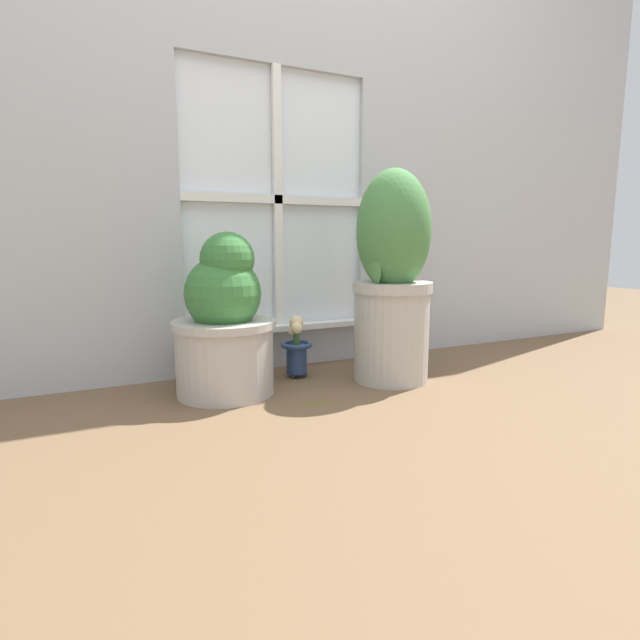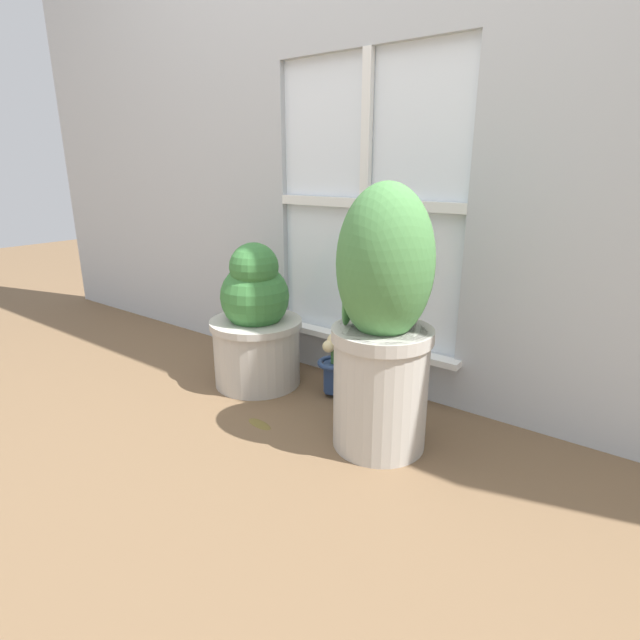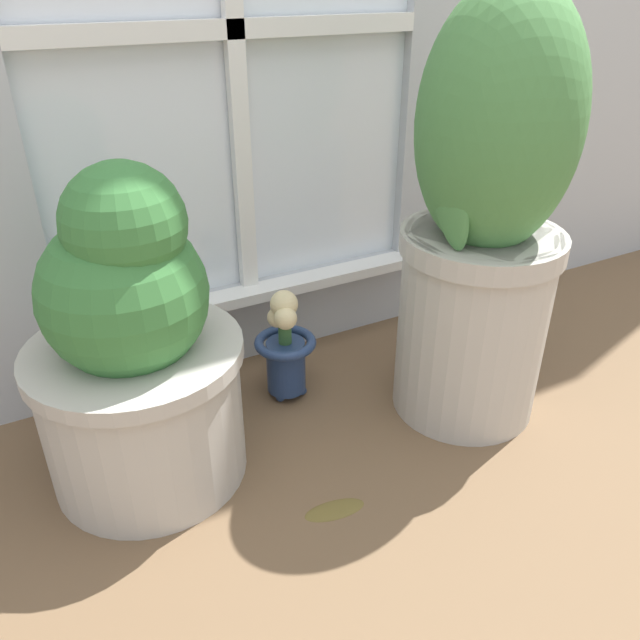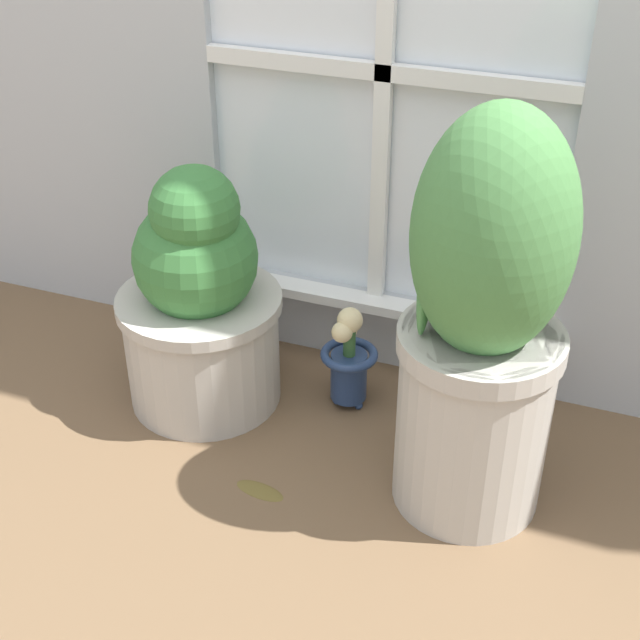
% 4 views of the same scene
% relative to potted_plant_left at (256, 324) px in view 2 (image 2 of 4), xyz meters
% --- Properties ---
extents(ground_plane, '(10.00, 10.00, 0.00)m').
position_rel_potted_plant_left_xyz_m(ground_plane, '(0.32, -0.34, -0.26)').
color(ground_plane, brown).
extents(wall_with_window, '(4.40, 0.10, 2.50)m').
position_rel_potted_plant_left_xyz_m(wall_with_window, '(0.32, 0.30, 1.02)').
color(wall_with_window, '#B2B7BC').
rests_on(wall_with_window, ground_plane).
extents(potted_plant_left, '(0.37, 0.37, 0.59)m').
position_rel_potted_plant_left_xyz_m(potted_plant_left, '(0.00, 0.00, 0.00)').
color(potted_plant_left, '#B7B2A8').
rests_on(potted_plant_left, ground_plane).
extents(potted_plant_right, '(0.31, 0.31, 0.83)m').
position_rel_potted_plant_left_xyz_m(potted_plant_right, '(0.64, -0.11, 0.15)').
color(potted_plant_right, '#B7B2A8').
rests_on(potted_plant_right, ground_plane).
extents(flower_vase, '(0.13, 0.13, 0.26)m').
position_rel_potted_plant_left_xyz_m(flower_vase, '(0.32, 0.09, -0.13)').
color(flower_vase, navy).
rests_on(flower_vase, ground_plane).
extents(fallen_leaf, '(0.12, 0.06, 0.01)m').
position_rel_potted_plant_left_xyz_m(fallen_leaf, '(0.25, -0.25, -0.25)').
color(fallen_leaf, brown).
rests_on(fallen_leaf, ground_plane).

